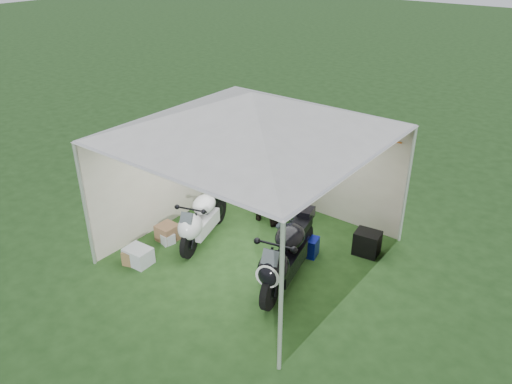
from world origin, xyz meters
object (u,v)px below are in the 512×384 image
motorcycle_white (201,218)px  crate_1 (167,233)px  paddock_stand (305,246)px  crate_3 (135,257)px  canopy_tent (253,117)px  person_blue_jacket (287,184)px  equipment_box (367,243)px  crate_0 (138,256)px  motorcycle_black (286,255)px  person_dark_jacket (267,177)px  crate_2 (167,238)px

motorcycle_white → crate_1: size_ratio=5.03×
paddock_stand → crate_3: 3.04m
motorcycle_white → crate_3: (-0.44, -1.26, -0.38)m
canopy_tent → person_blue_jacket: canopy_tent is taller
equipment_box → crate_0: (-3.07, -2.73, -0.07)m
motorcycle_white → person_blue_jacket: person_blue_jacket is taller
equipment_box → crate_0: equipment_box is taller
motorcycle_black → crate_0: 2.67m
person_dark_jacket → crate_1: (-1.01, -1.81, -0.77)m
canopy_tent → motorcycle_black: (1.03, -0.47, -1.99)m
crate_2 → paddock_stand: bearing=29.1°
canopy_tent → person_blue_jacket: 1.97m
motorcycle_white → person_blue_jacket: bearing=38.6°
canopy_tent → crate_3: size_ratio=14.38×
person_dark_jacket → equipment_box: 2.32m
paddock_stand → person_blue_jacket: (-0.83, 0.60, 0.76)m
paddock_stand → crate_1: 2.62m
equipment_box → crate_0: bearing=-138.4°
person_dark_jacket → crate_1: size_ratio=5.19×
motorcycle_black → crate_3: size_ratio=5.38×
canopy_tent → person_dark_jacket: canopy_tent is taller
crate_1 → crate_2: size_ratio=1.30×
canopy_tent → crate_2: 2.98m
person_blue_jacket → motorcycle_black: bearing=57.9°
motorcycle_black → crate_1: size_ratio=5.93×
crate_2 → person_dark_jacket: bearing=63.2°
crate_3 → crate_0: bearing=44.3°
motorcycle_black → equipment_box: 1.82m
equipment_box → canopy_tent: bearing=-145.3°
motorcycle_black → crate_3: bearing=-168.2°
person_dark_jacket → person_blue_jacket: (0.49, -0.02, 0.00)m
motorcycle_white → equipment_box: (2.67, 1.51, -0.28)m
person_blue_jacket → equipment_box: (1.72, 0.10, -0.71)m
canopy_tent → crate_2: (-1.47, -0.78, -2.47)m
equipment_box → crate_1: bearing=-149.7°
motorcycle_white → person_dark_jacket: person_dark_jacket is taller
motorcycle_black → person_blue_jacket: 1.90m
canopy_tent → crate_0: 3.19m
person_dark_jacket → crate_3: 2.95m
person_blue_jacket → person_dark_jacket: bearing=-69.0°
person_blue_jacket → crate_1: bearing=-16.2°
canopy_tent → equipment_box: (1.70, 1.18, -2.35)m
motorcycle_white → crate_1: motorcycle_white is taller
canopy_tent → person_blue_jacket: size_ratio=3.03×
motorcycle_black → crate_0: (-2.40, -1.08, -0.44)m
crate_1 → crate_3: 0.89m
paddock_stand → crate_0: bearing=-137.0°
person_blue_jacket → crate_3: person_blue_jacket is taller
motorcycle_black → paddock_stand: 1.06m
motorcycle_black → person_dark_jacket: (-1.54, 1.58, 0.34)m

